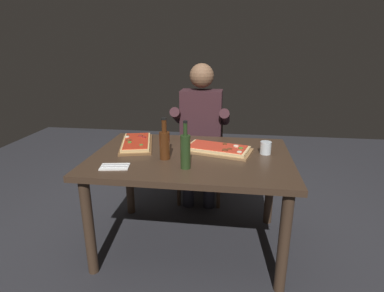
# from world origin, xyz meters

# --- Properties ---
(ground_plane) EXTENTS (6.40, 6.40, 0.00)m
(ground_plane) POSITION_xyz_m (0.00, 0.00, 0.00)
(ground_plane) COLOR #2D2D33
(dining_table) EXTENTS (1.40, 0.96, 0.74)m
(dining_table) POSITION_xyz_m (0.00, 0.00, 0.64)
(dining_table) COLOR #3D2B1E
(dining_table) RESTS_ON ground_plane
(pizza_rectangular_front) EXTENTS (0.53, 0.37, 0.05)m
(pizza_rectangular_front) POSITION_xyz_m (0.18, 0.10, 0.76)
(pizza_rectangular_front) COLOR olive
(pizza_rectangular_front) RESTS_ON dining_table
(pizza_rectangular_left) EXTENTS (0.35, 0.53, 0.05)m
(pizza_rectangular_left) POSITION_xyz_m (-0.45, 0.16, 0.76)
(pizza_rectangular_left) COLOR brown
(pizza_rectangular_left) RESTS_ON dining_table
(wine_bottle_dark) EXTENTS (0.07, 0.07, 0.29)m
(wine_bottle_dark) POSITION_xyz_m (-0.17, -0.10, 0.85)
(wine_bottle_dark) COLOR #47230F
(wine_bottle_dark) RESTS_ON dining_table
(oil_bottle_amber) EXTENTS (0.06, 0.06, 0.31)m
(oil_bottle_amber) POSITION_xyz_m (-0.00, -0.25, 0.86)
(oil_bottle_amber) COLOR #233819
(oil_bottle_amber) RESTS_ON dining_table
(tumbler_near_camera) EXTENTS (0.08, 0.08, 0.09)m
(tumbler_near_camera) POSITION_xyz_m (0.52, 0.10, 0.78)
(tumbler_near_camera) COLOR silver
(tumbler_near_camera) RESTS_ON dining_table
(napkin_cutlery_set) EXTENTS (0.20, 0.14, 0.01)m
(napkin_cutlery_set) POSITION_xyz_m (-0.45, -0.30, 0.74)
(napkin_cutlery_set) COLOR white
(napkin_cutlery_set) RESTS_ON dining_table
(diner_chair) EXTENTS (0.44, 0.44, 0.87)m
(diner_chair) POSITION_xyz_m (-0.01, 0.86, 0.49)
(diner_chair) COLOR #3D2B1E
(diner_chair) RESTS_ON ground_plane
(seated_diner) EXTENTS (0.53, 0.41, 1.33)m
(seated_diner) POSITION_xyz_m (-0.01, 0.74, 0.74)
(seated_diner) COLOR #23232D
(seated_diner) RESTS_ON ground_plane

